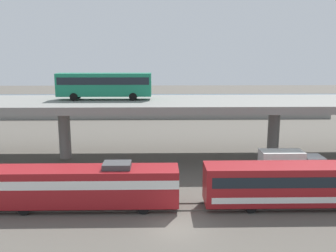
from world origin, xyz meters
TOP-DOWN VIEW (x-y plane):
  - ground_plane at (0.00, 0.00)m, footprint 260.00×260.00m
  - rail_strip_near at (0.00, 3.23)m, footprint 110.00×0.12m
  - rail_strip_far at (0.00, 4.77)m, footprint 110.00×0.12m
  - train_locomotive at (-8.51, 4.00)m, footprint 17.25×3.04m
  - train_coach_lead at (13.75, 4.00)m, footprint 22.15×3.04m
  - highway_overpass at (0.00, 20.00)m, footprint 96.00×12.44m
  - transit_bus_on_overpass at (-8.34, 20.81)m, footprint 12.00×2.68m
  - service_truck_west at (12.89, 11.71)m, footprint 6.80×2.46m
  - pier_parking_lot at (0.00, 55.00)m, footprint 68.91×13.71m
  - parked_car_0 at (-26.40, 54.16)m, footprint 4.17×1.82m
  - parked_car_1 at (19.24, 56.80)m, footprint 4.03×1.94m
  - parked_car_2 at (9.93, 54.16)m, footprint 4.22×1.99m
  - parked_car_3 at (-6.74, 57.89)m, footprint 4.59×1.93m
  - parked_car_4 at (7.39, 56.61)m, footprint 4.47×2.00m
  - harbor_water at (0.00, 78.00)m, footprint 140.00×36.00m

SIDE VIEW (x-z plane):
  - ground_plane at x=0.00m, z-range 0.00..0.00m
  - harbor_water at x=0.00m, z-range 0.00..0.01m
  - rail_strip_near at x=0.00m, z-range 0.00..0.12m
  - rail_strip_far at x=0.00m, z-range 0.00..0.12m
  - pier_parking_lot at x=0.00m, z-range 0.00..1.47m
  - service_truck_west at x=12.89m, z-range 0.12..3.16m
  - train_coach_lead at x=13.75m, z-range 0.24..4.10m
  - train_locomotive at x=-8.51m, z-range 0.10..4.28m
  - parked_car_0 at x=-26.40m, z-range 1.49..2.99m
  - parked_car_1 at x=19.24m, z-range 1.49..2.99m
  - parked_car_2 at x=9.93m, z-range 1.49..2.99m
  - parked_car_3 at x=-6.74m, z-range 1.49..2.99m
  - parked_car_4 at x=7.39m, z-range 1.49..2.99m
  - highway_overpass at x=0.00m, z-range 3.12..10.68m
  - transit_bus_on_overpass at x=-8.34m, z-range 7.92..11.32m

